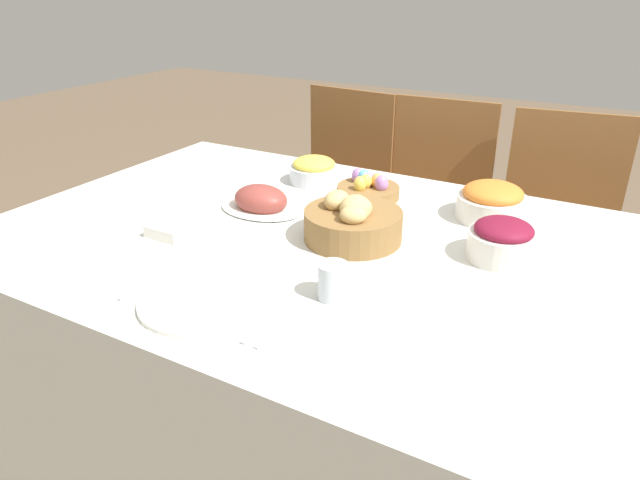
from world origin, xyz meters
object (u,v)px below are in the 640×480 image
at_px(fork, 147,283).
at_px(knife, 267,322).
at_px(carrot_bowl, 492,202).
at_px(chair_far_right, 556,234).
at_px(ham_platter, 261,201).
at_px(chair_far_center, 430,210).
at_px(pineapple_bowl, 314,170).
at_px(drinking_cup, 333,281).
at_px(spoon, 279,326).
at_px(beet_salad_bowl, 502,240).
at_px(egg_basket, 368,188).
at_px(dinner_plate, 203,301).
at_px(chair_far_left, 335,192).
at_px(butter_dish, 167,232).
at_px(bread_basket, 353,221).

distance_m(fork, knife, 0.32).
relative_size(carrot_bowl, knife, 1.19).
height_order(chair_far_right, ham_platter, chair_far_right).
relative_size(chair_far_center, fork, 5.66).
bearing_deg(fork, pineapple_bowl, 91.12).
bearing_deg(chair_far_right, knife, -112.77).
relative_size(ham_platter, drinking_cup, 3.16).
distance_m(ham_platter, spoon, 0.62).
bearing_deg(pineapple_bowl, beet_salad_bowl, -21.68).
height_order(ham_platter, beet_salad_bowl, beet_salad_bowl).
bearing_deg(egg_basket, dinner_plate, -93.02).
bearing_deg(drinking_cup, spoon, -104.11).
bearing_deg(carrot_bowl, chair_far_left, 143.77).
bearing_deg(pineapple_bowl, chair_far_center, 67.82).
height_order(egg_basket, dinner_plate, egg_basket).
height_order(fork, drinking_cup, drinking_cup).
bearing_deg(chair_far_center, drinking_cup, -83.91).
bearing_deg(ham_platter, knife, -54.45).
bearing_deg(chair_far_left, butter_dish, -79.88).
xyz_separation_m(chair_far_center, ham_platter, (-0.24, -0.85, 0.28)).
bearing_deg(carrot_bowl, spoon, -106.38).
distance_m(bread_basket, pineapple_bowl, 0.47).
relative_size(carrot_bowl, pineapple_bowl, 1.20).
distance_m(chair_far_center, beet_salad_bowl, 0.98).
distance_m(beet_salad_bowl, dinner_plate, 0.71).
distance_m(beet_salad_bowl, butter_dish, 0.84).
xyz_separation_m(pineapple_bowl, knife, (0.34, -0.78, -0.04)).
distance_m(knife, spoon, 0.03).
bearing_deg(chair_far_left, chair_far_center, 5.44).
distance_m(bread_basket, butter_dish, 0.48).
relative_size(dinner_plate, spoon, 1.64).
height_order(bread_basket, ham_platter, bread_basket).
height_order(bread_basket, knife, bread_basket).
bearing_deg(egg_basket, chair_far_left, 125.52).
xyz_separation_m(bread_basket, egg_basket, (-0.10, 0.30, -0.02)).
height_order(chair_far_right, butter_dish, chair_far_right).
bearing_deg(ham_platter, chair_far_center, 74.27).
xyz_separation_m(chair_far_right, fork, (-0.70, -1.33, 0.25)).
xyz_separation_m(egg_basket, pineapple_bowl, (-0.22, 0.04, 0.01)).
xyz_separation_m(chair_far_right, pineapple_bowl, (-0.71, -0.56, 0.29)).
bearing_deg(butter_dish, chair_far_center, 72.92).
distance_m(chair_far_center, carrot_bowl, 0.75).
bearing_deg(bread_basket, chair_far_center, 95.39).
relative_size(chair_far_right, carrot_bowl, 4.76).
distance_m(chair_far_left, dinner_plate, 1.41).
xyz_separation_m(chair_far_center, beet_salad_bowl, (0.44, -0.82, 0.30)).
relative_size(chair_far_left, carrot_bowl, 4.76).
bearing_deg(bread_basket, fork, -124.39).
xyz_separation_m(chair_far_center, spoon, (0.14, -1.33, 0.25)).
distance_m(bread_basket, knife, 0.43).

